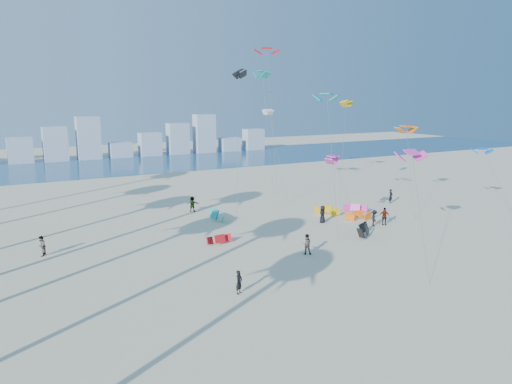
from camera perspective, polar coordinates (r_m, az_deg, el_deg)
ground at (r=27.47m, az=11.08°, el=-15.62°), size 220.00×220.00×0.00m
ocean at (r=92.84m, az=-18.63°, el=2.94°), size 220.00×220.00×0.00m
kitesurfer_near at (r=31.22m, az=-2.00°, el=-10.49°), size 0.67×0.61×1.53m
kitesurfer_mid at (r=38.84m, az=5.93°, el=-6.08°), size 1.00×0.93×1.64m
kitesurfers_far at (r=48.05m, az=2.36°, el=-2.66°), size 38.54×15.36×1.73m
grounded_kites at (r=48.23m, az=6.12°, el=-3.12°), size 20.19×14.79×1.01m
flying_kites at (r=54.31m, az=6.99°, el=10.85°), size 25.52×37.86×18.06m
distant_skyline at (r=102.12m, az=-20.42°, el=5.27°), size 85.00×3.00×8.40m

